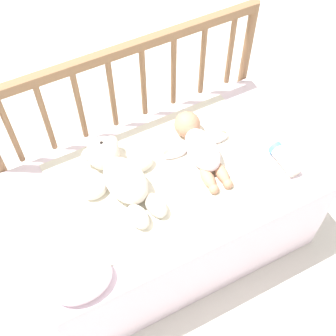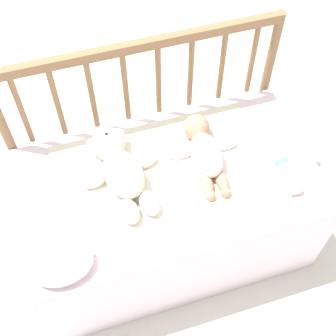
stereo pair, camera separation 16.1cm
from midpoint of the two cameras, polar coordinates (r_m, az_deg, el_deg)
The scene contains 8 objects.
ground_plane at distance 2.05m, azimuth -2.15°, elevation -8.61°, with size 12.00×12.00×0.00m, color silver.
crib_mattress at distance 1.85m, azimuth -2.37°, elevation -5.49°, with size 1.07×0.61×0.45m.
crib_rail at distance 1.76m, azimuth -7.44°, elevation 8.30°, with size 1.07×0.04×0.81m.
blanket at distance 1.67m, azimuth -3.36°, elevation -0.91°, with size 0.76×0.48×0.01m.
teddy_bear at distance 1.62m, azimuth -8.72°, elevation -0.98°, with size 0.29×0.39×0.12m.
baby at distance 1.69m, azimuth 1.14°, elevation 2.51°, with size 0.27×0.35×0.10m.
baby_bottle at distance 1.71m, azimuth 11.24°, elevation 1.13°, with size 0.05×0.16×0.05m.
small_pillow at distance 1.49m, azimuth -13.74°, elevation -13.38°, with size 0.20×0.15×0.06m.
Camera 1 is at (-0.43, -0.82, 1.83)m, focal length 50.00 mm.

